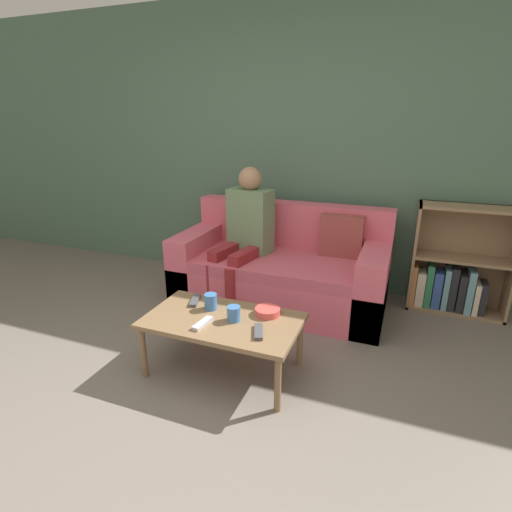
{
  "coord_description": "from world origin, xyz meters",
  "views": [
    {
      "loc": [
        1.04,
        -1.24,
        1.6
      ],
      "look_at": [
        0.06,
        1.32,
        0.62
      ],
      "focal_mm": 28.0,
      "sensor_mm": 36.0,
      "label": 1
    }
  ],
  "objects": [
    {
      "name": "person_adult",
      "position": [
        -0.24,
        1.83,
        0.69
      ],
      "size": [
        0.45,
        0.66,
        1.19
      ],
      "rotation": [
        0.0,
        0.0,
        -0.2
      ],
      "color": "maroon",
      "rests_on": "ground_plane"
    },
    {
      "name": "coffee_table",
      "position": [
        0.04,
        0.77,
        0.34
      ],
      "size": [
        0.98,
        0.55,
        0.38
      ],
      "color": "brown",
      "rests_on": "ground_plane"
    },
    {
      "name": "tv_remote_0",
      "position": [
        -0.04,
        0.66,
        0.39
      ],
      "size": [
        0.07,
        0.17,
        0.02
      ],
      "rotation": [
        0.0,
        0.0,
        -0.11
      ],
      "color": "#B7B7BC",
      "rests_on": "coffee_table"
    },
    {
      "name": "cup_near",
      "position": [
        0.12,
        0.78,
        0.43
      ],
      "size": [
        0.08,
        0.08,
        0.1
      ],
      "color": "#3D70B2",
      "rests_on": "coffee_table"
    },
    {
      "name": "tv_remote_2",
      "position": [
        0.32,
        0.69,
        0.39
      ],
      "size": [
        0.11,
        0.18,
        0.02
      ],
      "rotation": [
        0.0,
        0.0,
        0.36
      ],
      "color": "#47474C",
      "rests_on": "coffee_table"
    },
    {
      "name": "snack_bowl",
      "position": [
        0.29,
        0.93,
        0.41
      ],
      "size": [
        0.16,
        0.16,
        0.05
      ],
      "color": "#DB4C47",
      "rests_on": "coffee_table"
    },
    {
      "name": "ground_plane",
      "position": [
        0.0,
        0.0,
        0.0
      ],
      "size": [
        22.0,
        22.0,
        0.0
      ],
      "primitive_type": "plane",
      "color": "#70665B"
    },
    {
      "name": "cup_far",
      "position": [
        -0.09,
        0.87,
        0.44
      ],
      "size": [
        0.08,
        0.08,
        0.11
      ],
      "color": "#3D70B2",
      "rests_on": "coffee_table"
    },
    {
      "name": "tv_remote_1",
      "position": [
        -0.24,
        0.92,
        0.39
      ],
      "size": [
        0.1,
        0.18,
        0.02
      ],
      "rotation": [
        0.0,
        0.0,
        0.32
      ],
      "color": "#47474C",
      "rests_on": "coffee_table"
    },
    {
      "name": "wall_back",
      "position": [
        0.0,
        2.45,
        1.3
      ],
      "size": [
        12.0,
        0.06,
        2.6
      ],
      "color": "#4C6B56",
      "rests_on": "ground_plane"
    },
    {
      "name": "couch",
      "position": [
        0.08,
        1.91,
        0.29
      ],
      "size": [
        1.8,
        0.87,
        0.85
      ],
      "color": "#DB5B70",
      "rests_on": "ground_plane"
    },
    {
      "name": "bookshelf",
      "position": [
        1.49,
        2.29,
        0.35
      ],
      "size": [
        0.76,
        0.28,
        0.92
      ],
      "color": "#8E7051",
      "rests_on": "ground_plane"
    }
  ]
}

